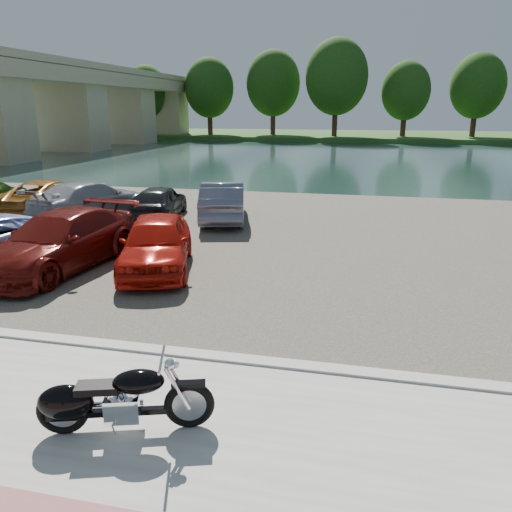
% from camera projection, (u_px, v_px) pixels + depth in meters
% --- Properties ---
extents(ground, '(200.00, 200.00, 0.00)m').
position_uv_depth(ground, '(205.00, 437.00, 6.72)').
color(ground, '#595447').
rests_on(ground, ground).
extents(promenade, '(60.00, 6.00, 0.10)m').
position_uv_depth(promenade, '(177.00, 486.00, 5.77)').
color(promenade, '#9F9C95').
rests_on(promenade, ground).
extents(kerb, '(60.00, 0.30, 0.14)m').
position_uv_depth(kerb, '(241.00, 361.00, 8.57)').
color(kerb, '#9F9C95').
rests_on(kerb, ground).
extents(parking_lot, '(60.00, 18.00, 0.04)m').
position_uv_depth(parking_lot, '(307.00, 237.00, 17.00)').
color(parking_lot, '#3C3731').
rests_on(parking_lot, ground).
extents(river, '(120.00, 40.00, 0.00)m').
position_uv_depth(river, '(347.00, 158.00, 44.12)').
color(river, '#1B312F').
rests_on(river, ground).
extents(far_bank, '(120.00, 24.00, 0.60)m').
position_uv_depth(far_bank, '(358.00, 136.00, 73.96)').
color(far_bank, '#294D1B').
rests_on(far_bank, ground).
extents(bridge, '(7.00, 56.00, 8.55)m').
position_uv_depth(bridge, '(65.00, 95.00, 49.42)').
color(bridge, tan).
rests_on(bridge, ground).
extents(far_trees, '(70.25, 10.68, 12.52)m').
position_uv_depth(far_trees, '(394.00, 82.00, 65.19)').
color(far_trees, '#3C2015').
rests_on(far_trees, far_bank).
extents(motorcycle, '(2.26, 1.02, 1.05)m').
position_uv_depth(motorcycle, '(109.00, 400.00, 6.55)').
color(motorcycle, black).
rests_on(motorcycle, promenade).
extents(car_3, '(2.67, 5.45, 1.53)m').
position_uv_depth(car_3, '(60.00, 241.00, 13.48)').
color(car_3, '#60120D').
rests_on(car_3, parking_lot).
extents(car_4, '(2.98, 4.68, 1.48)m').
position_uv_depth(car_4, '(156.00, 243.00, 13.37)').
color(car_4, '#B0150B').
rests_on(car_4, parking_lot).
extents(car_6, '(2.52, 5.12, 1.40)m').
position_uv_depth(car_6, '(50.00, 196.00, 20.72)').
color(car_6, '#AC6F27').
rests_on(car_6, parking_lot).
extents(car_7, '(3.32, 5.52, 1.50)m').
position_uv_depth(car_7, '(90.00, 200.00, 19.55)').
color(car_7, '#9899A0').
rests_on(car_7, parking_lot).
extents(car_8, '(2.08, 4.05, 1.32)m').
position_uv_depth(car_8, '(160.00, 201.00, 19.78)').
color(car_8, black).
rests_on(car_8, parking_lot).
extents(car_9, '(2.66, 4.84, 1.51)m').
position_uv_depth(car_9, '(223.00, 201.00, 19.28)').
color(car_9, slate).
rests_on(car_9, parking_lot).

